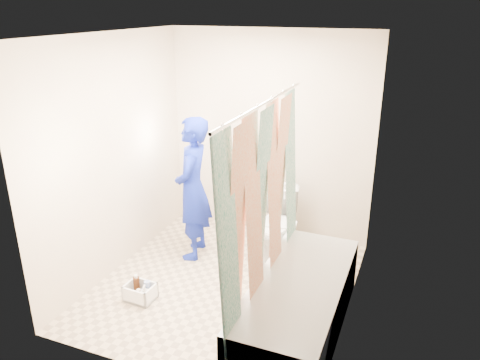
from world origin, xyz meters
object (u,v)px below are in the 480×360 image
at_px(toilet, 276,225).
at_px(plumber, 193,189).
at_px(bathtub, 298,305).
at_px(cleaning_caddy, 141,293).

height_order(toilet, plumber, plumber).
bearing_deg(plumber, bathtub, 45.66).
distance_m(bathtub, cleaning_caddy, 1.51).
height_order(bathtub, toilet, toilet).
height_order(plumber, cleaning_caddy, plumber).
distance_m(bathtub, plumber, 1.74).
relative_size(toilet, plumber, 0.47).
bearing_deg(toilet, plumber, -169.96).
bearing_deg(cleaning_caddy, bathtub, 6.85).
xyz_separation_m(toilet, cleaning_caddy, (-0.92, -1.28, -0.30)).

